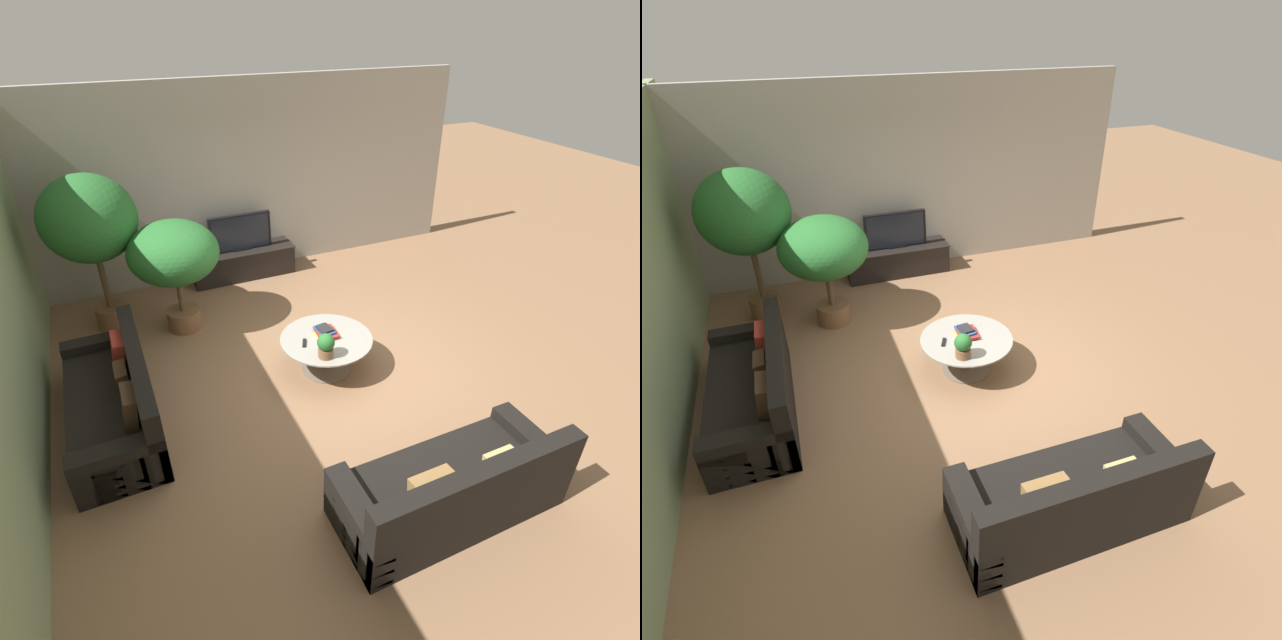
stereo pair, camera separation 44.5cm
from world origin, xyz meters
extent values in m
plane|color=#8C6647|center=(0.00, 0.00, 0.00)|extent=(24.00, 24.00, 0.00)
cube|color=#A39E93|center=(0.00, 3.26, 1.50)|extent=(7.40, 0.12, 3.00)
cube|color=black|center=(-0.24, 2.94, 0.24)|extent=(1.67, 0.48, 0.48)
cube|color=#2D2823|center=(-0.24, 2.94, 0.47)|extent=(1.70, 0.50, 0.02)
cube|color=black|center=(-0.24, 2.94, 0.77)|extent=(1.00, 0.08, 0.59)
cube|color=black|center=(-0.24, 2.90, 0.77)|extent=(0.92, 0.00, 0.53)
cube|color=black|center=(-0.24, 2.94, 0.49)|extent=(0.30, 0.13, 0.02)
cylinder|color=#756656|center=(-0.08, 0.07, 0.01)|extent=(0.61, 0.61, 0.02)
cylinder|color=#756656|center=(-0.08, 0.07, 0.22)|extent=(0.10, 0.10, 0.44)
cylinder|color=gray|center=(-0.08, 0.07, 0.44)|extent=(1.11, 1.11, 0.02)
cube|color=black|center=(-2.55, 0.13, 0.21)|extent=(0.84, 2.08, 0.42)
cube|color=black|center=(-2.21, 0.13, 0.63)|extent=(0.16, 2.08, 0.42)
cube|color=black|center=(-2.55, 1.07, 0.27)|extent=(0.84, 0.20, 0.54)
cube|color=black|center=(-2.55, -0.81, 0.27)|extent=(0.84, 0.20, 0.54)
cube|color=#B23328|center=(-2.37, 0.62, 0.59)|extent=(0.16, 0.37, 0.35)
cube|color=#422D1E|center=(-2.37, 0.13, 0.56)|extent=(0.15, 0.31, 0.29)
cube|color=#422D1E|center=(-2.37, -0.36, 0.59)|extent=(0.16, 0.37, 0.34)
cube|color=black|center=(0.02, -2.21, 0.21)|extent=(2.00, 0.84, 0.42)
cube|color=black|center=(0.02, -2.55, 0.63)|extent=(2.00, 0.16, 0.42)
cube|color=black|center=(0.91, -2.21, 0.27)|extent=(0.20, 0.84, 0.54)
cube|color=black|center=(-0.88, -2.21, 0.27)|extent=(0.20, 0.84, 0.54)
cube|color=tan|center=(0.37, -2.39, 0.55)|extent=(0.29, 0.14, 0.27)
cube|color=olive|center=(-0.33, -2.39, 0.59)|extent=(0.37, 0.17, 0.34)
cylinder|color=brown|center=(-2.36, 2.22, 0.16)|extent=(0.43, 0.43, 0.32)
cylinder|color=brown|center=(-2.36, 2.22, 0.67)|extent=(0.08, 0.08, 0.70)
ellipsoid|color=#286B2D|center=(-2.36, 2.22, 1.58)|extent=(1.19, 1.19, 1.11)
cylinder|color=brown|center=(-1.46, 1.75, 0.14)|extent=(0.46, 0.46, 0.28)
cylinder|color=brown|center=(-1.46, 1.75, 0.51)|extent=(0.08, 0.08, 0.45)
ellipsoid|color=#286B2D|center=(-1.46, 1.75, 1.14)|extent=(1.17, 1.17, 0.81)
cylinder|color=brown|center=(-0.24, -0.26, 0.51)|extent=(0.18, 0.18, 0.11)
sphere|color=#286B2D|center=(-0.24, -0.26, 0.65)|extent=(0.20, 0.20, 0.20)
cube|color=gold|center=(-0.06, 0.13, 0.46)|extent=(0.23, 0.23, 0.02)
cube|color=#A32823|center=(-0.05, 0.14, 0.49)|extent=(0.26, 0.32, 0.03)
cube|color=#2D4C84|center=(-0.06, 0.16, 0.51)|extent=(0.20, 0.29, 0.03)
cube|color=#232326|center=(-0.06, 0.15, 0.54)|extent=(0.17, 0.20, 0.03)
cube|color=black|center=(-0.36, 0.08, 0.46)|extent=(0.10, 0.16, 0.02)
camera|label=1|loc=(-2.22, -4.39, 3.81)|focal=28.00mm
camera|label=2|loc=(-1.80, -4.55, 3.81)|focal=28.00mm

